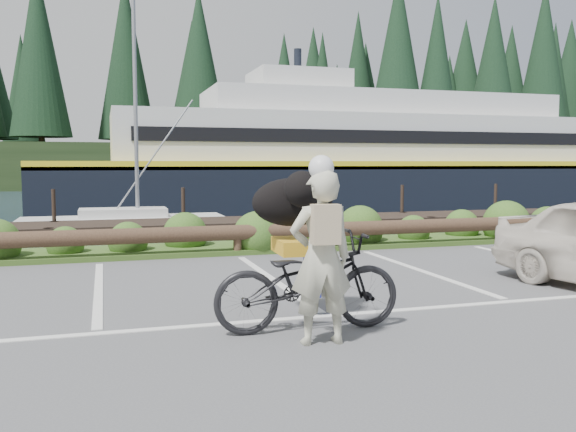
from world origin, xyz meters
name	(u,v)px	position (x,y,z in m)	size (l,w,h in m)	color
ground	(315,309)	(0.00, 0.00, 0.00)	(72.00, 72.00, 0.00)	#4C4C4E
harbor_backdrop	(126,176)	(0.39, 78.52, 0.00)	(170.00, 160.00, 30.00)	#1A2A40
vegetation_strip	(230,248)	(0.00, 5.30, 0.05)	(34.00, 1.60, 0.10)	#3D5B21
log_rail	(237,255)	(0.00, 4.60, 0.00)	(32.00, 0.30, 0.60)	#443021
bicycle	(308,282)	(-0.40, -0.92, 0.54)	(0.71, 2.05, 1.08)	black
cyclist	(321,258)	(-0.43, -1.40, 0.88)	(0.64, 0.42, 1.75)	#BCBB9F
dog	(293,202)	(-0.37, -0.27, 1.36)	(0.98, 0.48, 0.57)	black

